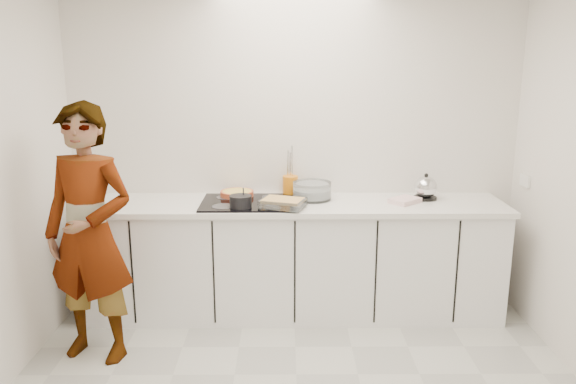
{
  "coord_description": "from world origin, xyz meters",
  "views": [
    {
      "loc": [
        -0.07,
        -2.9,
        2.0
      ],
      "look_at": [
        -0.05,
        1.05,
        1.05
      ],
      "focal_mm": 35.0,
      "sensor_mm": 36.0,
      "label": 1
    }
  ],
  "objects_px": {
    "tart_dish": "(237,193)",
    "saucepan": "(241,201)",
    "utensil_crock": "(290,185)",
    "cook": "(89,234)",
    "mixing_bowl": "(312,191)",
    "hob": "(249,202)",
    "baking_dish": "(283,202)",
    "kettle": "(426,188)"
  },
  "relations": [
    {
      "from": "hob",
      "to": "saucepan",
      "type": "bearing_deg",
      "value": -105.71
    },
    {
      "from": "hob",
      "to": "baking_dish",
      "type": "bearing_deg",
      "value": -30.69
    },
    {
      "from": "mixing_bowl",
      "to": "kettle",
      "type": "height_order",
      "value": "kettle"
    },
    {
      "from": "kettle",
      "to": "cook",
      "type": "height_order",
      "value": "cook"
    },
    {
      "from": "saucepan",
      "to": "mixing_bowl",
      "type": "height_order",
      "value": "saucepan"
    },
    {
      "from": "baking_dish",
      "to": "kettle",
      "type": "distance_m",
      "value": 1.16
    },
    {
      "from": "baking_dish",
      "to": "mixing_bowl",
      "type": "height_order",
      "value": "mixing_bowl"
    },
    {
      "from": "tart_dish",
      "to": "saucepan",
      "type": "distance_m",
      "value": 0.35
    },
    {
      "from": "tart_dish",
      "to": "kettle",
      "type": "relative_size",
      "value": 1.61
    },
    {
      "from": "hob",
      "to": "baking_dish",
      "type": "relative_size",
      "value": 1.95
    },
    {
      "from": "saucepan",
      "to": "utensil_crock",
      "type": "bearing_deg",
      "value": 50.48
    },
    {
      "from": "kettle",
      "to": "cook",
      "type": "bearing_deg",
      "value": -162.31
    },
    {
      "from": "utensil_crock",
      "to": "baking_dish",
      "type": "bearing_deg",
      "value": -97.69
    },
    {
      "from": "mixing_bowl",
      "to": "cook",
      "type": "distance_m",
      "value": 1.68
    },
    {
      "from": "baking_dish",
      "to": "cook",
      "type": "xyz_separation_m",
      "value": [
        -1.27,
        -0.48,
        -0.09
      ]
    },
    {
      "from": "mixing_bowl",
      "to": "hob",
      "type": "bearing_deg",
      "value": -165.94
    },
    {
      "from": "utensil_crock",
      "to": "cook",
      "type": "height_order",
      "value": "cook"
    },
    {
      "from": "hob",
      "to": "cook",
      "type": "distance_m",
      "value": 1.19
    },
    {
      "from": "baking_dish",
      "to": "utensil_crock",
      "type": "xyz_separation_m",
      "value": [
        0.06,
        0.43,
        0.03
      ]
    },
    {
      "from": "mixing_bowl",
      "to": "saucepan",
      "type": "bearing_deg",
      "value": -151.47
    },
    {
      "from": "hob",
      "to": "kettle",
      "type": "bearing_deg",
      "value": 5.24
    },
    {
      "from": "saucepan",
      "to": "utensil_crock",
      "type": "distance_m",
      "value": 0.58
    },
    {
      "from": "mixing_bowl",
      "to": "cook",
      "type": "height_order",
      "value": "cook"
    },
    {
      "from": "utensil_crock",
      "to": "cook",
      "type": "relative_size",
      "value": 0.09
    },
    {
      "from": "saucepan",
      "to": "baking_dish",
      "type": "height_order",
      "value": "saucepan"
    },
    {
      "from": "kettle",
      "to": "mixing_bowl",
      "type": "bearing_deg",
      "value": -179.75
    },
    {
      "from": "cook",
      "to": "baking_dish",
      "type": "bearing_deg",
      "value": 35.33
    },
    {
      "from": "cook",
      "to": "hob",
      "type": "bearing_deg",
      "value": 46.89
    },
    {
      "from": "tart_dish",
      "to": "cook",
      "type": "bearing_deg",
      "value": -138.16
    },
    {
      "from": "hob",
      "to": "baking_dish",
      "type": "distance_m",
      "value": 0.31
    },
    {
      "from": "hob",
      "to": "utensil_crock",
      "type": "xyz_separation_m",
      "value": [
        0.32,
        0.28,
        0.07
      ]
    },
    {
      "from": "baking_dish",
      "to": "utensil_crock",
      "type": "distance_m",
      "value": 0.44
    },
    {
      "from": "mixing_bowl",
      "to": "kettle",
      "type": "xyz_separation_m",
      "value": [
        0.89,
        0.0,
        0.02
      ]
    },
    {
      "from": "tart_dish",
      "to": "saucepan",
      "type": "relative_size",
      "value": 1.75
    },
    {
      "from": "tart_dish",
      "to": "kettle",
      "type": "xyz_separation_m",
      "value": [
        1.49,
        -0.05,
        0.05
      ]
    },
    {
      "from": "tart_dish",
      "to": "saucepan",
      "type": "bearing_deg",
      "value": -80.69
    },
    {
      "from": "cook",
      "to": "mixing_bowl",
      "type": "bearing_deg",
      "value": 41.49
    },
    {
      "from": "kettle",
      "to": "tart_dish",
      "type": "bearing_deg",
      "value": 178.21
    },
    {
      "from": "tart_dish",
      "to": "utensil_crock",
      "type": "relative_size",
      "value": 2.15
    },
    {
      "from": "hob",
      "to": "utensil_crock",
      "type": "relative_size",
      "value": 4.64
    },
    {
      "from": "hob",
      "to": "kettle",
      "type": "height_order",
      "value": "kettle"
    },
    {
      "from": "mixing_bowl",
      "to": "kettle",
      "type": "bearing_deg",
      "value": 0.25
    }
  ]
}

